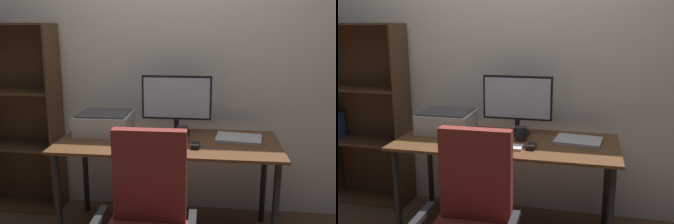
# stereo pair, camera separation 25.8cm
# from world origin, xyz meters

# --- Properties ---
(back_wall) EXTENTS (6.40, 0.10, 2.60)m
(back_wall) POSITION_xyz_m (0.00, 0.51, 1.30)
(back_wall) COLOR silver
(back_wall) RESTS_ON ground
(desk) EXTENTS (1.57, 0.68, 0.74)m
(desk) POSITION_xyz_m (0.00, 0.00, 0.65)
(desk) COLOR #56351E
(desk) RESTS_ON ground
(monitor) EXTENTS (0.52, 0.20, 0.44)m
(monitor) POSITION_xyz_m (0.04, 0.20, 0.99)
(monitor) COLOR black
(monitor) RESTS_ON desk
(keyboard) EXTENTS (0.29, 0.11, 0.02)m
(keyboard) POSITION_xyz_m (0.00, -0.16, 0.75)
(keyboard) COLOR silver
(keyboard) RESTS_ON desk
(mouse) EXTENTS (0.06, 0.10, 0.03)m
(mouse) POSITION_xyz_m (0.20, -0.13, 0.76)
(mouse) COLOR black
(mouse) RESTS_ON desk
(coffee_mug) EXTENTS (0.10, 0.08, 0.10)m
(coffee_mug) POSITION_xyz_m (0.10, 0.04, 0.79)
(coffee_mug) COLOR black
(coffee_mug) RESTS_ON desk
(laptop) EXTENTS (0.35, 0.27, 0.02)m
(laptop) POSITION_xyz_m (0.50, 0.08, 0.75)
(laptop) COLOR #B7BABC
(laptop) RESTS_ON desk
(printer) EXTENTS (0.40, 0.34, 0.16)m
(printer) POSITION_xyz_m (-0.50, 0.14, 0.82)
(printer) COLOR silver
(printer) RESTS_ON desk
(bookshelf) EXTENTS (0.75, 0.28, 1.56)m
(bookshelf) POSITION_xyz_m (-1.34, 0.34, 0.78)
(bookshelf) COLOR #4C331E
(bookshelf) RESTS_ON ground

